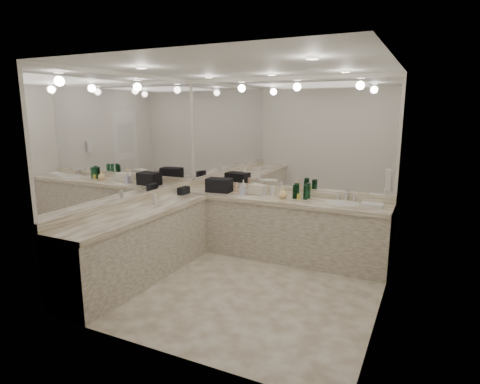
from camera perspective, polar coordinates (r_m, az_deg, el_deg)
The scene contains 36 objects.
floor at distance 5.05m, azimuth 0.02°, elevation -13.43°, with size 3.20×3.20×0.00m, color beige.
ceiling at distance 4.59m, azimuth 0.03°, elevation 17.41°, with size 3.20×3.20×0.00m, color white.
wall_back at distance 6.01m, azimuth 6.26°, elevation 3.57°, with size 3.20×0.02×2.60m, color silver.
wall_left at distance 5.52m, azimuth -15.11°, elevation 2.51°, with size 0.02×3.00×2.60m, color silver.
wall_right at distance 4.22m, azimuth 20.00°, elevation -0.55°, with size 0.02×3.00×2.60m, color silver.
vanity_back_base at distance 5.93m, azimuth 5.09°, elevation -5.24°, with size 3.20×0.60×0.84m, color beige.
vanity_back_top at distance 5.81m, azimuth 5.14°, elevation -1.01°, with size 3.20×0.64×0.06m, color white.
vanity_left_base at distance 5.32m, azimuth -14.25°, elevation -7.57°, with size 0.60×2.40×0.84m, color beige.
vanity_left_top at distance 5.19m, azimuth -14.42°, elevation -2.89°, with size 0.64×2.42×0.06m, color white.
backsplash_back at distance 6.06m, azimuth 6.13°, elevation 0.27°, with size 3.20×0.04×0.10m, color white.
backsplash_left at distance 5.57m, azimuth -14.77°, elevation -1.05°, with size 0.04×3.00×0.10m, color white.
mirror_back at distance 5.96m, azimuth 6.33°, elevation 8.09°, with size 3.12×0.01×1.55m, color white.
mirror_left at distance 5.46m, azimuth -15.28°, elevation 7.43°, with size 0.01×2.92×1.55m, color white.
sink at distance 5.56m, azimuth 14.38°, elevation -1.65°, with size 0.44×0.44×0.03m, color white.
faucet at distance 5.74m, azimuth 14.84°, elevation -0.48°, with size 0.24×0.16×0.14m, color silver.
wall_phone at distance 4.90m, azimuth 20.40°, elevation 1.64°, with size 0.06×0.10×0.24m, color white.
door at distance 3.80m, azimuth 18.73°, elevation -5.68°, with size 0.02×0.82×2.10m, color white.
black_toiletry_bag at distance 6.14m, azimuth -2.98°, elevation 1.01°, with size 0.37×0.23×0.21m, color black.
black_bag_spill at distance 6.00m, azimuth -8.02°, elevation 0.15°, with size 0.09×0.20×0.11m, color black.
cream_cosmetic_case at distance 5.96m, azimuth 2.58°, elevation 0.35°, with size 0.25×0.15×0.14m, color silver.
hand_towel at distance 5.49m, azimuth 18.28°, elevation -1.74°, with size 0.27×0.18×0.04m, color white.
lotion_left at distance 5.45m, azimuth -12.04°, elevation -1.01°, with size 0.06×0.06×0.14m, color white.
soap_bottle_a at distance 5.98m, azimuth 0.48°, elevation 0.74°, with size 0.08×0.08×0.21m, color white.
soap_bottle_b at distance 5.91m, azimuth 0.40°, elevation 0.44°, with size 0.08×0.08×0.18m, color silver.
soap_bottle_c at distance 5.70m, azimuth 6.13°, elevation -0.10°, with size 0.13×0.13×0.17m, color #FFD08A.
green_bottle_0 at distance 5.69m, azimuth 9.30°, elevation -0.03°, with size 0.06×0.06×0.20m, color #175431.
green_bottle_1 at distance 5.72m, azimuth 7.82°, elevation 0.01°, with size 0.07×0.07×0.19m, color #175431.
green_bottle_2 at distance 5.73m, azimuth 8.07°, elevation 0.17°, with size 0.07×0.07×0.22m, color #175431.
green_bottle_3 at distance 5.77m, azimuth 9.66°, elevation 0.20°, with size 0.07×0.07×0.22m, color #175431.
amenity_bottle_0 at distance 5.92m, azimuth 4.67°, elevation 0.21°, with size 0.06×0.06×0.13m, color white.
amenity_bottle_1 at distance 5.82m, azimuth 3.43°, elevation -0.22°, with size 0.04×0.04×0.08m, color silver.
amenity_bottle_2 at distance 6.09m, azimuth -1.63°, elevation 0.30°, with size 0.06×0.06×0.08m, color #9966B2.
amenity_bottle_3 at distance 6.12m, azimuth -3.14°, elevation 0.66°, with size 0.05×0.05×0.14m, color white.
amenity_bottle_4 at distance 5.70m, azimuth 8.37°, elevation -0.64°, with size 0.06×0.06×0.08m, color #F2D84C.
amenity_bottle_5 at distance 6.05m, azimuth 2.33°, elevation 0.40°, with size 0.05×0.05×0.12m, color #E57F66.
amenity_bottle_6 at distance 6.09m, azimuth -0.58°, elevation 0.65°, with size 0.05×0.05×0.15m, color #E0B28C.
Camera 1 is at (1.99, -4.11, 2.15)m, focal length 30.00 mm.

